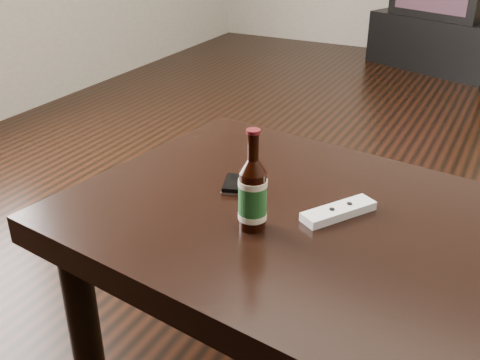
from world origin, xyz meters
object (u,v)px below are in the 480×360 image
at_px(tv_stand, 440,42).
at_px(remote, 339,211).
at_px(coffee_table, 362,261).
at_px(phone, 233,184).
at_px(beer_bottle, 253,194).

bearing_deg(tv_stand, remote, -62.88).
height_order(coffee_table, phone, phone).
bearing_deg(remote, coffee_table, -1.08).
distance_m(tv_stand, coffee_table, 3.48).
relative_size(beer_bottle, phone, 2.18).
bearing_deg(phone, coffee_table, -29.54).
bearing_deg(phone, tv_stand, 71.55).
relative_size(phone, remote, 0.57).
bearing_deg(coffee_table, tv_stand, 96.44).
xyz_separation_m(beer_bottle, remote, (0.15, 0.13, -0.07)).
height_order(tv_stand, coffee_table, coffee_table).
relative_size(beer_bottle, remote, 1.25).
xyz_separation_m(tv_stand, beer_bottle, (0.16, -3.54, 0.40)).
bearing_deg(phone, remote, -22.14).
height_order(phone, remote, remote).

